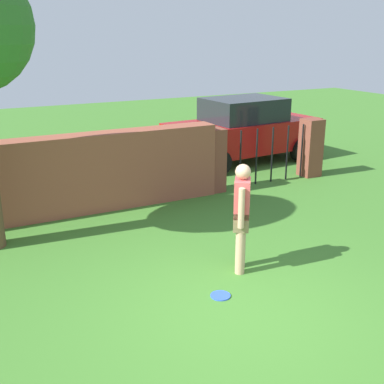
% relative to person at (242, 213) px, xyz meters
% --- Properties ---
extents(ground_plane, '(40.00, 40.00, 0.00)m').
position_rel_person_xyz_m(ground_plane, '(-0.66, -1.08, -0.90)').
color(ground_plane, '#3D7528').
extents(brick_wall, '(7.22, 0.50, 1.53)m').
position_rel_person_xyz_m(brick_wall, '(-2.16, 3.55, -0.13)').
color(brick_wall, brown).
rests_on(brick_wall, ground).
extents(person, '(0.39, 0.46, 1.62)m').
position_rel_person_xyz_m(person, '(0.00, 0.00, 0.00)').
color(person, tan).
rests_on(person, ground).
extents(fence_gate, '(3.17, 0.44, 1.40)m').
position_rel_person_xyz_m(fence_gate, '(2.92, 3.55, -0.20)').
color(fence_gate, brown).
rests_on(fence_gate, ground).
extents(car, '(4.32, 2.17, 1.72)m').
position_rel_person_xyz_m(car, '(3.59, 5.50, -0.04)').
color(car, '#A51111').
rests_on(car, ground).
extents(frisbee_blue, '(0.27, 0.27, 0.02)m').
position_rel_person_xyz_m(frisbee_blue, '(-0.66, -0.55, -0.89)').
color(frisbee_blue, blue).
rests_on(frisbee_blue, ground).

